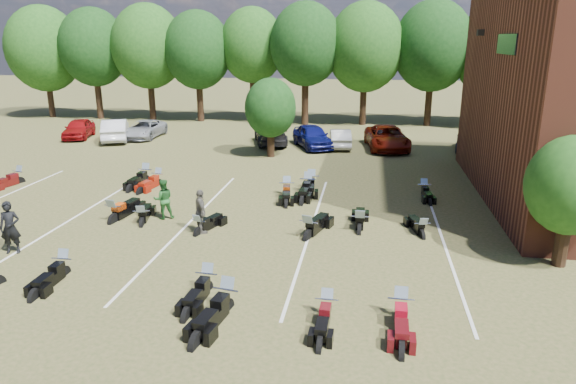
% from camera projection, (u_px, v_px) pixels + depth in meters
% --- Properties ---
extents(ground, '(160.00, 160.00, 0.00)m').
position_uv_depth(ground, '(243.00, 257.00, 17.67)').
color(ground, brown).
rests_on(ground, ground).
extents(car_0, '(2.73, 4.50, 1.43)m').
position_uv_depth(car_0, '(79.00, 129.00, 38.54)').
color(car_0, maroon).
rests_on(car_0, ground).
extents(car_1, '(3.45, 5.11, 1.59)m').
position_uv_depth(car_1, '(115.00, 130.00, 37.52)').
color(car_1, '#B9B9BE').
rests_on(car_1, ground).
extents(car_2, '(2.24, 4.70, 1.29)m').
position_uv_depth(car_2, '(144.00, 129.00, 38.61)').
color(car_2, gray).
rests_on(car_2, ground).
extents(car_3, '(3.40, 5.44, 1.47)m').
position_uv_depth(car_3, '(271.00, 134.00, 36.34)').
color(car_3, black).
rests_on(car_3, ground).
extents(car_4, '(3.59, 4.95, 1.57)m').
position_uv_depth(car_4, '(312.00, 136.00, 35.14)').
color(car_4, '#0B0F53').
rests_on(car_4, ground).
extents(car_5, '(1.79, 4.01, 1.28)m').
position_uv_depth(car_5, '(340.00, 138.00, 35.22)').
color(car_5, '#A5A5A0').
rests_on(car_5, ground).
extents(car_6, '(3.26, 5.82, 1.54)m').
position_uv_depth(car_6, '(387.00, 138.00, 34.71)').
color(car_6, '#5E0F05').
rests_on(car_6, ground).
extents(car_7, '(2.69, 4.84, 1.33)m').
position_uv_depth(car_7, '(471.00, 141.00, 34.16)').
color(car_7, '#37373C').
rests_on(car_7, ground).
extents(person_black, '(0.79, 0.63, 1.88)m').
position_uv_depth(person_black, '(10.00, 228.00, 17.78)').
color(person_black, black).
rests_on(person_black, ground).
extents(person_green, '(1.02, 0.94, 1.69)m').
position_uv_depth(person_green, '(163.00, 199.00, 21.23)').
color(person_green, '#225B24').
rests_on(person_green, ground).
extents(person_grey, '(0.92, 1.09, 1.75)m').
position_uv_depth(person_grey, '(201.00, 212.00, 19.60)').
color(person_grey, '#504C44').
rests_on(person_grey, ground).
extents(motorcycle_2, '(0.73, 2.16, 1.19)m').
position_uv_depth(motorcycle_2, '(64.00, 275.00, 16.31)').
color(motorcycle_2, black).
rests_on(motorcycle_2, ground).
extents(motorcycle_3, '(0.81, 2.21, 1.21)m').
position_uv_depth(motorcycle_3, '(207.00, 291.00, 15.27)').
color(motorcycle_3, black).
rests_on(motorcycle_3, ground).
extents(motorcycle_4, '(1.17, 2.52, 1.35)m').
position_uv_depth(motorcycle_4, '(227.00, 311.00, 14.19)').
color(motorcycle_4, black).
rests_on(motorcycle_4, ground).
extents(motorcycle_5, '(0.70, 2.04, 1.13)m').
position_uv_depth(motorcycle_5, '(326.00, 317.00, 13.85)').
color(motorcycle_5, black).
rests_on(motorcycle_5, ground).
extents(motorcycle_6, '(0.78, 2.27, 1.26)m').
position_uv_depth(motorcycle_6, '(400.00, 319.00, 13.77)').
color(motorcycle_6, '#470A0E').
rests_on(motorcycle_6, ground).
extents(motorcycle_8, '(1.14, 2.61, 1.40)m').
position_uv_depth(motorcycle_8, '(114.00, 222.00, 21.03)').
color(motorcycle_8, black).
rests_on(motorcycle_8, ground).
extents(motorcycle_9, '(1.29, 2.16, 1.15)m').
position_uv_depth(motorcycle_9, '(199.00, 234.00, 19.72)').
color(motorcycle_9, black).
rests_on(motorcycle_9, ground).
extents(motorcycle_10, '(1.18, 2.26, 1.20)m').
position_uv_depth(motorcycle_10, '(142.00, 225.00, 20.69)').
color(motorcycle_10, black).
rests_on(motorcycle_10, ground).
extents(motorcycle_11, '(1.44, 2.55, 1.35)m').
position_uv_depth(motorcycle_11, '(308.00, 239.00, 19.30)').
color(motorcycle_11, black).
rests_on(motorcycle_11, ground).
extents(motorcycle_12, '(0.75, 2.34, 1.31)m').
position_uv_depth(motorcycle_12, '(359.00, 232.00, 19.93)').
color(motorcycle_12, black).
rests_on(motorcycle_12, ground).
extents(motorcycle_13, '(1.08, 2.10, 1.12)m').
position_uv_depth(motorcycle_13, '(422.00, 237.00, 19.44)').
color(motorcycle_13, black).
rests_on(motorcycle_13, ground).
extents(motorcycle_14, '(1.20, 2.38, 1.27)m').
position_uv_depth(motorcycle_14, '(20.00, 183.00, 26.68)').
color(motorcycle_14, '#470C0A').
rests_on(motorcycle_14, ground).
extents(motorcycle_15, '(1.05, 2.30, 1.23)m').
position_uv_depth(motorcycle_15, '(158.00, 185.00, 26.34)').
color(motorcycle_15, maroon).
rests_on(motorcycle_15, ground).
extents(motorcycle_16, '(0.84, 2.48, 1.37)m').
position_uv_depth(motorcycle_16, '(146.00, 182.00, 26.90)').
color(motorcycle_16, black).
rests_on(motorcycle_16, ground).
extents(motorcycle_17, '(1.06, 2.41, 1.30)m').
position_uv_depth(motorcycle_17, '(287.00, 196.00, 24.57)').
color(motorcycle_17, black).
rests_on(motorcycle_17, ground).
extents(motorcycle_18, '(0.87, 2.54, 1.41)m').
position_uv_depth(motorcycle_18, '(308.00, 193.00, 25.04)').
color(motorcycle_18, black).
rests_on(motorcycle_18, ground).
extents(motorcycle_19, '(0.98, 2.50, 1.36)m').
position_uv_depth(motorcycle_19, '(311.00, 189.00, 25.65)').
color(motorcycle_19, black).
rests_on(motorcycle_19, ground).
extents(motorcycle_20, '(0.83, 2.05, 1.11)m').
position_uv_depth(motorcycle_20, '(423.00, 195.00, 24.61)').
color(motorcycle_20, black).
rests_on(motorcycle_20, ground).
extents(tree_line, '(56.00, 6.00, 9.79)m').
position_uv_depth(tree_line, '(312.00, 49.00, 43.43)').
color(tree_line, black).
rests_on(tree_line, ground).
extents(young_tree_near_building, '(2.80, 2.80, 4.16)m').
position_uv_depth(young_tree_near_building, '(571.00, 186.00, 16.25)').
color(young_tree_near_building, black).
rests_on(young_tree_near_building, ground).
extents(young_tree_midfield, '(3.20, 3.20, 4.70)m').
position_uv_depth(young_tree_midfield, '(270.00, 108.00, 31.74)').
color(young_tree_midfield, black).
rests_on(young_tree_midfield, ground).
extents(parking_lines, '(20.10, 14.00, 0.01)m').
position_uv_depth(parking_lines, '(189.00, 223.00, 20.96)').
color(parking_lines, silver).
rests_on(parking_lines, ground).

